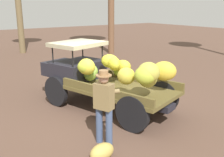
# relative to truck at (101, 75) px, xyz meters

# --- Properties ---
(ground_plane) EXTENTS (60.00, 60.00, 0.00)m
(ground_plane) POSITION_rel_truck_xyz_m (-0.13, 0.08, -0.99)
(ground_plane) COLOR brown
(truck) EXTENTS (4.66, 2.76, 1.90)m
(truck) POSITION_rel_truck_xyz_m (0.00, 0.00, 0.00)
(truck) COLOR #23222B
(truck) RESTS_ON ground
(farmer) EXTENTS (0.56, 0.52, 1.68)m
(farmer) POSITION_rel_truck_xyz_m (-1.90, 1.13, -0.03)
(farmer) COLOR #43557A
(farmer) RESTS_ON ground
(loose_banana_bunch) EXTENTS (0.36, 0.56, 0.36)m
(loose_banana_bunch) POSITION_rel_truck_xyz_m (-2.41, 1.53, -0.81)
(loose_banana_bunch) COLOR tan
(loose_banana_bunch) RESTS_ON ground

